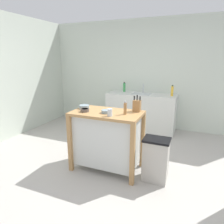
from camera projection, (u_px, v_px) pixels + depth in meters
The scene contains 15 objects.
ground_plane at pixel (109, 175), 3.03m from camera, with size 6.22×6.22×0.00m, color #ADA8A0.
wall_back at pixel (150, 75), 4.94m from camera, with size 5.22×0.10×2.60m, color silver.
wall_left at pixel (19, 76), 4.52m from camera, with size 0.10×3.12×2.60m, color beige.
kitchen_island at pixel (107, 138), 3.09m from camera, with size 1.04×0.60×0.92m.
knife_block at pixel (137, 106), 2.99m from camera, with size 0.11×0.09×0.25m.
bowl_ceramic_small at pixel (106, 111), 2.93m from camera, with size 0.14×0.14×0.04m.
bowl_ceramic_wide at pixel (84, 107), 3.18m from camera, with size 0.16×0.16×0.06m.
bowl_stoneware_deep at pixel (85, 110), 3.00m from camera, with size 0.13×0.13×0.05m.
drinking_cup at pixel (110, 112), 2.76m from camera, with size 0.07×0.07×0.10m.
pepper_grinder at pixel (125, 108), 2.84m from camera, with size 0.04×0.04×0.19m.
trash_bin at pixel (156, 159), 2.84m from camera, with size 0.36×0.28×0.63m.
sink_counter at pixel (141, 112), 4.89m from camera, with size 1.62×0.60×0.88m.
sink_faucet at pixel (143, 88), 4.87m from camera, with size 0.02×0.02×0.22m.
bottle_spray_cleaner at pixel (172, 91), 4.46m from camera, with size 0.05×0.05×0.24m.
bottle_dish_soap at pixel (124, 87), 5.03m from camera, with size 0.06×0.06×0.24m.
Camera 1 is at (1.08, -2.46, 1.70)m, focal length 32.38 mm.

